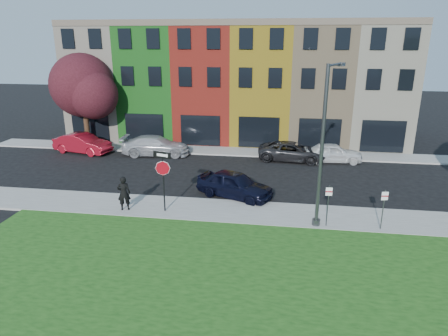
% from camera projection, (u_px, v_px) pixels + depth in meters
% --- Properties ---
extents(ground, '(120.00, 120.00, 0.00)m').
position_uv_depth(ground, '(236.00, 239.00, 18.83)').
color(ground, black).
rests_on(ground, ground).
extents(sidewalk_near, '(40.00, 3.00, 0.12)m').
position_uv_depth(sidewalk_near, '(279.00, 214.00, 21.35)').
color(sidewalk_near, gray).
rests_on(sidewalk_near, ground).
extents(sidewalk_far, '(40.00, 2.40, 0.12)m').
position_uv_depth(sidewalk_far, '(221.00, 151.00, 33.33)').
color(sidewalk_far, gray).
rests_on(sidewalk_far, ground).
extents(rowhouse_block, '(30.00, 10.12, 10.00)m').
position_uv_depth(rowhouse_block, '(237.00, 83.00, 37.55)').
color(rowhouse_block, beige).
rests_on(rowhouse_block, ground).
extents(stop_sign, '(1.02, 0.32, 3.32)m').
position_uv_depth(stop_sign, '(163.00, 170.00, 20.93)').
color(stop_sign, black).
rests_on(stop_sign, sidewalk_near).
extents(man, '(0.95, 0.85, 1.91)m').
position_uv_depth(man, '(124.00, 193.00, 21.53)').
color(man, black).
rests_on(man, sidewalk_near).
extents(sedan_near, '(5.20, 5.97, 1.58)m').
position_uv_depth(sedan_near, '(235.00, 185.00, 23.62)').
color(sedan_near, black).
rests_on(sedan_near, ground).
extents(parked_car_red, '(3.80, 5.60, 1.60)m').
position_uv_depth(parked_car_red, '(83.00, 143.00, 32.80)').
color(parked_car_red, maroon).
rests_on(parked_car_red, ground).
extents(parked_car_silver, '(3.26, 5.85, 1.57)m').
position_uv_depth(parked_car_silver, '(156.00, 146.00, 32.15)').
color(parked_car_silver, '#A4A5A9').
rests_on(parked_car_silver, ground).
extents(parked_car_dark, '(3.38, 5.64, 1.44)m').
position_uv_depth(parked_car_dark, '(292.00, 151.00, 30.76)').
color(parked_car_dark, black).
rests_on(parked_car_dark, ground).
extents(parked_car_white, '(2.57, 4.68, 1.48)m').
position_uv_depth(parked_car_white, '(333.00, 153.00, 30.35)').
color(parked_car_white, silver).
rests_on(parked_car_white, ground).
extents(street_lamp, '(1.24, 2.44, 7.86)m').
position_uv_depth(street_lamp, '(323.00, 148.00, 18.99)').
color(street_lamp, '#424447').
rests_on(street_lamp, sidewalk_near).
extents(parking_sign_a, '(0.32, 0.10, 2.12)m').
position_uv_depth(parking_sign_a, '(328.00, 201.00, 19.55)').
color(parking_sign_a, '#424447').
rests_on(parking_sign_a, sidewalk_near).
extents(parking_sign_b, '(0.32, 0.11, 2.04)m').
position_uv_depth(parking_sign_b, '(384.00, 205.00, 19.20)').
color(parking_sign_b, '#424447').
rests_on(parking_sign_b, sidewalk_near).
extents(tree_purple, '(6.36, 5.57, 7.80)m').
position_uv_depth(tree_purple, '(84.00, 87.00, 33.57)').
color(tree_purple, black).
rests_on(tree_purple, sidewalk_far).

